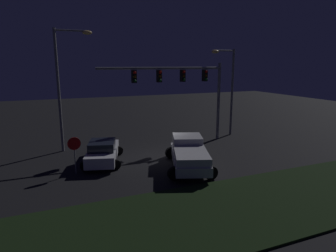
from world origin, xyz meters
TOP-DOWN VIEW (x-y plane):
  - ground_plane at (0.00, 0.00)m, footprint 80.00×80.00m
  - grass_median at (0.00, -8.42)m, footprint 22.27×5.84m
  - pickup_truck at (0.75, -2.66)m, footprint 4.06×5.76m
  - car_sedan at (-4.10, 0.29)m, footprint 3.24×4.73m
  - traffic_signal_gantry at (2.91, 2.86)m, footprint 10.32×0.56m
  - street_lamp_left at (-5.92, 4.06)m, footprint 2.67×0.44m
  - street_lamp_right at (7.77, 3.79)m, footprint 2.34×0.44m
  - stop_sign at (-5.96, -1.12)m, footprint 0.76×0.08m

SIDE VIEW (x-z plane):
  - ground_plane at x=0.00m, z-range 0.00..0.00m
  - grass_median at x=0.00m, z-range 0.00..0.10m
  - car_sedan at x=-4.10m, z-range -0.02..1.49m
  - pickup_truck at x=0.75m, z-range 0.10..1.90m
  - stop_sign at x=-5.96m, z-range 0.45..2.68m
  - street_lamp_right at x=7.77m, z-range 1.01..8.72m
  - traffic_signal_gantry at x=2.91m, z-range 1.78..8.28m
  - street_lamp_left at x=-5.92m, z-range 1.09..9.97m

